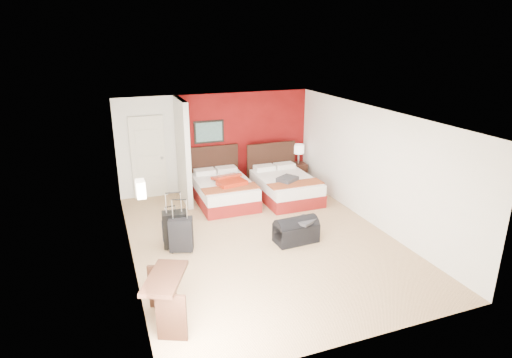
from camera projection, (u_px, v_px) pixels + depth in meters
name	position (u px, v px, depth m)	size (l,w,h in m)	color
ground	(262.00, 239.00, 8.57)	(6.50, 6.50, 0.00)	#D5B183
room_walls	(175.00, 167.00, 8.95)	(5.02, 6.52, 2.50)	white
red_accent_panel	(244.00, 140.00, 11.27)	(3.50, 0.04, 2.50)	maroon
partition_wall	(183.00, 152.00, 10.14)	(0.12, 1.20, 2.50)	silver
entry_door	(148.00, 157.00, 10.48)	(0.82, 0.06, 2.05)	silver
bed_left	(224.00, 192.00, 10.32)	(1.28, 1.83, 0.55)	silver
bed_right	(286.00, 188.00, 10.61)	(1.29, 1.84, 0.55)	silver
red_suitcase_open	(229.00, 180.00, 10.16)	(0.64, 0.88, 0.11)	#B5280F
jacket_bundle	(287.00, 179.00, 10.21)	(0.45, 0.36, 0.11)	#3E3E43
nightstand	(298.00, 173.00, 11.72)	(0.40, 0.40, 0.56)	#321810
table_lamp	(299.00, 154.00, 11.55)	(0.29, 0.29, 0.52)	white
suitcase_black	(175.00, 230.00, 8.15)	(0.46, 0.29, 0.70)	black
suitcase_charcoal	(181.00, 236.00, 8.00)	(0.43, 0.27, 0.64)	black
suitcase_navy	(172.00, 233.00, 8.33)	(0.33, 0.20, 0.45)	black
duffel_bag	(296.00, 232.00, 8.40)	(0.84, 0.45, 0.42)	black
jacket_draped	(304.00, 221.00, 8.33)	(0.41, 0.34, 0.05)	#353439
desk	(167.00, 300.00, 5.98)	(0.46, 0.91, 0.76)	black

